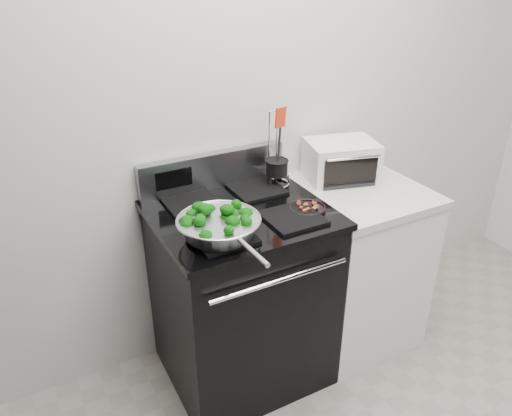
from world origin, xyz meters
TOP-DOWN VIEW (x-y plane):
  - back_wall at (0.00, 1.75)m, footprint 4.00×0.02m
  - gas_range at (-0.30, 1.41)m, footprint 0.79×0.69m
  - counter at (0.39, 1.41)m, footprint 0.62×0.68m
  - skillet at (-0.48, 1.25)m, footprint 0.35×0.56m
  - broccoli_pile at (-0.48, 1.25)m, footprint 0.28×0.28m
  - bacon_plate at (-0.02, 1.29)m, footprint 0.17×0.17m
  - utensil_holder at (-0.01, 1.59)m, footprint 0.13×0.13m
  - toaster_oven at (0.37, 1.56)m, footprint 0.41×0.35m

SIDE VIEW (x-z plane):
  - counter at x=0.39m, z-range 0.00..0.92m
  - gas_range at x=-0.30m, z-range -0.08..1.05m
  - bacon_plate at x=-0.02m, z-range 0.95..0.99m
  - skillet at x=-0.48m, z-range 0.97..1.04m
  - utensil_holder at x=-0.01m, z-range 0.82..1.22m
  - toaster_oven at x=0.37m, z-range 0.92..1.12m
  - broccoli_pile at x=-0.48m, z-range 0.98..1.07m
  - back_wall at x=0.00m, z-range 0.00..2.70m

